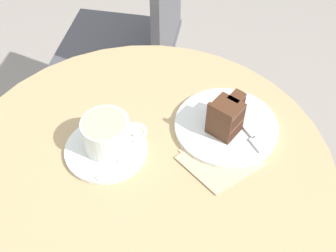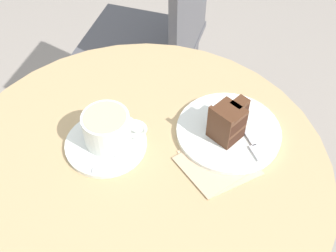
{
  "view_description": "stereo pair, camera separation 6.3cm",
  "coord_description": "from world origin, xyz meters",
  "px_view_note": "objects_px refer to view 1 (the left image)",
  "views": [
    {
      "loc": [
        -0.0,
        -0.47,
        1.36
      ],
      "look_at": [
        0.06,
        0.06,
        0.74
      ],
      "focal_mm": 45.0,
      "sensor_mm": 36.0,
      "label": 1
    },
    {
      "loc": [
        0.06,
        -0.47,
        1.36
      ],
      "look_at": [
        0.06,
        0.06,
        0.74
      ],
      "focal_mm": 45.0,
      "sensor_mm": 36.0,
      "label": 2
    }
  ],
  "objects_px": {
    "coffee_cup": "(108,133)",
    "cake_slice": "(227,117)",
    "cake_plate": "(227,126)",
    "cafe_chair": "(140,34)",
    "fork": "(248,131)",
    "saucer": "(107,149)",
    "napkin": "(220,159)",
    "teaspoon": "(114,167)"
  },
  "relations": [
    {
      "from": "fork",
      "to": "napkin",
      "type": "height_order",
      "value": "fork"
    },
    {
      "from": "napkin",
      "to": "cafe_chair",
      "type": "xyz_separation_m",
      "value": [
        -0.12,
        0.65,
        -0.18
      ]
    },
    {
      "from": "fork",
      "to": "napkin",
      "type": "relative_size",
      "value": 0.83
    },
    {
      "from": "cake_plate",
      "to": "coffee_cup",
      "type": "bearing_deg",
      "value": -173.91
    },
    {
      "from": "teaspoon",
      "to": "napkin",
      "type": "distance_m",
      "value": 0.2
    },
    {
      "from": "cake_plate",
      "to": "cake_slice",
      "type": "bearing_deg",
      "value": -116.68
    },
    {
      "from": "cake_slice",
      "to": "coffee_cup",
      "type": "bearing_deg",
      "value": -176.69
    },
    {
      "from": "coffee_cup",
      "to": "fork",
      "type": "height_order",
      "value": "coffee_cup"
    },
    {
      "from": "saucer",
      "to": "teaspoon",
      "type": "distance_m",
      "value": 0.05
    },
    {
      "from": "napkin",
      "to": "cake_slice",
      "type": "bearing_deg",
      "value": 70.79
    },
    {
      "from": "teaspoon",
      "to": "cafe_chair",
      "type": "relative_size",
      "value": 0.1
    },
    {
      "from": "coffee_cup",
      "to": "cake_slice",
      "type": "height_order",
      "value": "cake_slice"
    },
    {
      "from": "saucer",
      "to": "cake_slice",
      "type": "bearing_deg",
      "value": 5.01
    },
    {
      "from": "cake_slice",
      "to": "napkin",
      "type": "bearing_deg",
      "value": -109.21
    },
    {
      "from": "saucer",
      "to": "teaspoon",
      "type": "bearing_deg",
      "value": -74.95
    },
    {
      "from": "coffee_cup",
      "to": "napkin",
      "type": "height_order",
      "value": "coffee_cup"
    },
    {
      "from": "cake_slice",
      "to": "cafe_chair",
      "type": "height_order",
      "value": "cafe_chair"
    },
    {
      "from": "cake_slice",
      "to": "fork",
      "type": "xyz_separation_m",
      "value": [
        0.04,
        -0.01,
        -0.03
      ]
    },
    {
      "from": "coffee_cup",
      "to": "cake_plate",
      "type": "relative_size",
      "value": 0.59
    },
    {
      "from": "cake_slice",
      "to": "cake_plate",
      "type": "bearing_deg",
      "value": 63.32
    },
    {
      "from": "coffee_cup",
      "to": "napkin",
      "type": "bearing_deg",
      "value": -13.93
    },
    {
      "from": "saucer",
      "to": "cake_slice",
      "type": "xyz_separation_m",
      "value": [
        0.24,
        0.02,
        0.04
      ]
    },
    {
      "from": "teaspoon",
      "to": "cake_slice",
      "type": "xyz_separation_m",
      "value": [
        0.22,
        0.07,
        0.04
      ]
    },
    {
      "from": "coffee_cup",
      "to": "teaspoon",
      "type": "relative_size",
      "value": 1.46
    },
    {
      "from": "cafe_chair",
      "to": "saucer",
      "type": "bearing_deg",
      "value": 7.87
    },
    {
      "from": "coffee_cup",
      "to": "fork",
      "type": "xyz_separation_m",
      "value": [
        0.28,
        0.0,
        -0.03
      ]
    },
    {
      "from": "coffee_cup",
      "to": "cake_plate",
      "type": "height_order",
      "value": "coffee_cup"
    },
    {
      "from": "teaspoon",
      "to": "fork",
      "type": "relative_size",
      "value": 0.59
    },
    {
      "from": "fork",
      "to": "cake_slice",
      "type": "bearing_deg",
      "value": -126.53
    },
    {
      "from": "teaspoon",
      "to": "cafe_chair",
      "type": "xyz_separation_m",
      "value": [
        0.08,
        0.65,
        -0.19
      ]
    },
    {
      "from": "cake_plate",
      "to": "fork",
      "type": "bearing_deg",
      "value": -32.65
    },
    {
      "from": "coffee_cup",
      "to": "cake_slice",
      "type": "xyz_separation_m",
      "value": [
        0.23,
        0.01,
        0.01
      ]
    },
    {
      "from": "coffee_cup",
      "to": "cake_slice",
      "type": "relative_size",
      "value": 1.5
    },
    {
      "from": "cake_plate",
      "to": "cafe_chair",
      "type": "relative_size",
      "value": 0.24
    },
    {
      "from": "cafe_chair",
      "to": "cake_plate",
      "type": "bearing_deg",
      "value": 31.47
    },
    {
      "from": "fork",
      "to": "cafe_chair",
      "type": "relative_size",
      "value": 0.16
    },
    {
      "from": "saucer",
      "to": "cake_plate",
      "type": "relative_size",
      "value": 0.76
    },
    {
      "from": "teaspoon",
      "to": "napkin",
      "type": "bearing_deg",
      "value": 139.07
    },
    {
      "from": "fork",
      "to": "cafe_chair",
      "type": "height_order",
      "value": "cafe_chair"
    },
    {
      "from": "teaspoon",
      "to": "cake_plate",
      "type": "relative_size",
      "value": 0.4
    },
    {
      "from": "coffee_cup",
      "to": "fork",
      "type": "distance_m",
      "value": 0.28
    },
    {
      "from": "saucer",
      "to": "fork",
      "type": "height_order",
      "value": "fork"
    }
  ]
}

